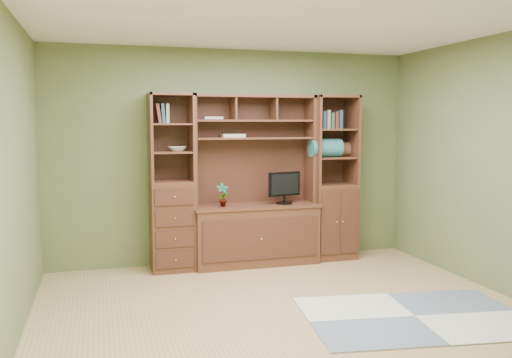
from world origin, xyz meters
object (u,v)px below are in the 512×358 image
object	(u,v)px
left_tower	(172,183)
monitor	(284,182)
right_tower	(332,178)
center_hutch	(255,180)

from	to	relation	value
left_tower	monitor	world-z (taller)	left_tower
left_tower	right_tower	distance (m)	2.02
left_tower	monitor	xyz separation A→B (m)	(1.36, -0.07, -0.03)
left_tower	monitor	distance (m)	1.36
right_tower	monitor	size ratio (longest dim) A/B	3.82
center_hutch	monitor	size ratio (longest dim) A/B	3.82
right_tower	center_hutch	bearing A→B (deg)	-177.77
right_tower	monitor	world-z (taller)	right_tower
center_hutch	right_tower	xyz separation A→B (m)	(1.02, 0.04, 0.00)
monitor	left_tower	bearing A→B (deg)	162.45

